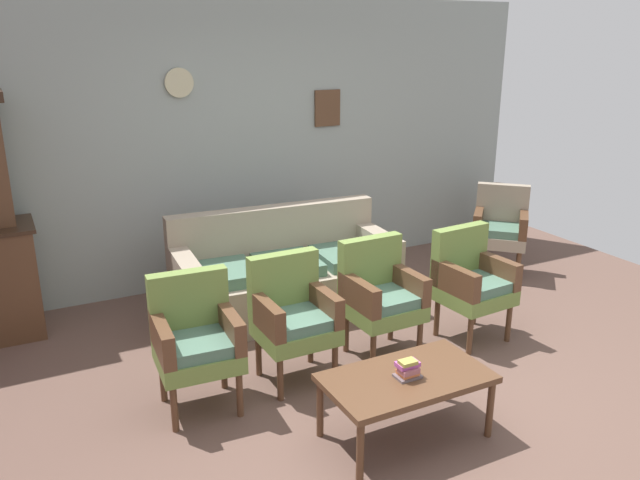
{
  "coord_description": "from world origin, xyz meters",
  "views": [
    {
      "loc": [
        -2.15,
        -3.19,
        2.37
      ],
      "look_at": [
        -0.01,
        0.98,
        0.85
      ],
      "focal_mm": 35.87,
      "sensor_mm": 36.0,
      "label": 1
    }
  ],
  "objects_px": {
    "armchair_near_cabinet": "(380,293)",
    "armchair_near_couch_end": "(471,279)",
    "wingback_chair_by_fireplace": "(500,226)",
    "book_stack_on_table": "(408,369)",
    "armchair_by_doorway": "(196,337)",
    "floral_couch": "(284,277)",
    "armchair_row_middle": "(293,313)",
    "coffee_table": "(406,382)",
    "floor_vase_by_wall": "(495,216)"
  },
  "relations": [
    {
      "from": "armchair_near_cabinet",
      "to": "armchair_near_couch_end",
      "type": "relative_size",
      "value": 1.0
    },
    {
      "from": "wingback_chair_by_fireplace",
      "to": "book_stack_on_table",
      "type": "xyz_separation_m",
      "value": [
        -2.49,
        -1.95,
        -0.02
      ]
    },
    {
      "from": "wingback_chair_by_fireplace",
      "to": "armchair_by_doorway",
      "type": "bearing_deg",
      "value": -163.91
    },
    {
      "from": "armchair_near_couch_end",
      "to": "floral_couch",
      "type": "bearing_deg",
      "value": 134.67
    },
    {
      "from": "armchair_row_middle",
      "to": "wingback_chair_by_fireplace",
      "type": "relative_size",
      "value": 1.0
    },
    {
      "from": "coffee_table",
      "to": "book_stack_on_table",
      "type": "relative_size",
      "value": 6.62
    },
    {
      "from": "wingback_chair_by_fireplace",
      "to": "floor_vase_by_wall",
      "type": "xyz_separation_m",
      "value": [
        0.52,
        0.64,
        -0.13
      ]
    },
    {
      "from": "book_stack_on_table",
      "to": "floor_vase_by_wall",
      "type": "xyz_separation_m",
      "value": [
        3.0,
        2.59,
        -0.1
      ]
    },
    {
      "from": "floor_vase_by_wall",
      "to": "armchair_by_doorway",
      "type": "bearing_deg",
      "value": -157.67
    },
    {
      "from": "floral_couch",
      "to": "armchair_by_doorway",
      "type": "xyz_separation_m",
      "value": [
        -1.13,
        -1.12,
        0.17
      ]
    },
    {
      "from": "armchair_by_doorway",
      "to": "coffee_table",
      "type": "bearing_deg",
      "value": -42.06
    },
    {
      "from": "armchair_near_cabinet",
      "to": "wingback_chair_by_fireplace",
      "type": "relative_size",
      "value": 1.0
    },
    {
      "from": "armchair_near_cabinet",
      "to": "coffee_table",
      "type": "distance_m",
      "value": 1.09
    },
    {
      "from": "armchair_row_middle",
      "to": "armchair_near_cabinet",
      "type": "bearing_deg",
      "value": 2.4
    },
    {
      "from": "floral_couch",
      "to": "armchair_by_doorway",
      "type": "distance_m",
      "value": 1.6
    },
    {
      "from": "coffee_table",
      "to": "floor_vase_by_wall",
      "type": "relative_size",
      "value": 1.35
    },
    {
      "from": "armchair_near_cabinet",
      "to": "book_stack_on_table",
      "type": "height_order",
      "value": "armchair_near_cabinet"
    },
    {
      "from": "armchair_near_cabinet",
      "to": "coffee_table",
      "type": "height_order",
      "value": "armchair_near_cabinet"
    },
    {
      "from": "armchair_row_middle",
      "to": "coffee_table",
      "type": "relative_size",
      "value": 0.9
    },
    {
      "from": "book_stack_on_table",
      "to": "armchair_by_doorway",
      "type": "bearing_deg",
      "value": 136.97
    },
    {
      "from": "armchair_near_cabinet",
      "to": "armchair_near_couch_end",
      "type": "distance_m",
      "value": 0.81
    },
    {
      "from": "armchair_near_cabinet",
      "to": "floral_couch",
      "type": "bearing_deg",
      "value": 107.19
    },
    {
      "from": "floor_vase_by_wall",
      "to": "armchair_near_cabinet",
      "type": "bearing_deg",
      "value": -148.35
    },
    {
      "from": "armchair_by_doorway",
      "to": "floor_vase_by_wall",
      "type": "height_order",
      "value": "armchair_by_doorway"
    },
    {
      "from": "armchair_by_doorway",
      "to": "armchair_row_middle",
      "type": "xyz_separation_m",
      "value": [
        0.71,
        0.04,
        0.0
      ]
    },
    {
      "from": "floral_couch",
      "to": "coffee_table",
      "type": "relative_size",
      "value": 1.96
    },
    {
      "from": "armchair_near_cabinet",
      "to": "book_stack_on_table",
      "type": "xyz_separation_m",
      "value": [
        -0.45,
        -1.01,
        -0.02
      ]
    },
    {
      "from": "armchair_near_cabinet",
      "to": "book_stack_on_table",
      "type": "distance_m",
      "value": 1.11
    },
    {
      "from": "coffee_table",
      "to": "floor_vase_by_wall",
      "type": "xyz_separation_m",
      "value": [
        2.99,
        2.57,
        -0.0
      ]
    },
    {
      "from": "floral_couch",
      "to": "floor_vase_by_wall",
      "type": "bearing_deg",
      "value": 10.31
    },
    {
      "from": "armchair_near_cabinet",
      "to": "floor_vase_by_wall",
      "type": "relative_size",
      "value": 1.21
    },
    {
      "from": "coffee_table",
      "to": "book_stack_on_table",
      "type": "bearing_deg",
      "value": -113.3
    },
    {
      "from": "floral_couch",
      "to": "coffee_table",
      "type": "bearing_deg",
      "value": -93.16
    },
    {
      "from": "armchair_row_middle",
      "to": "armchair_near_couch_end",
      "type": "bearing_deg",
      "value": -2.13
    },
    {
      "from": "armchair_row_middle",
      "to": "book_stack_on_table",
      "type": "xyz_separation_m",
      "value": [
        0.3,
        -0.98,
        -0.02
      ]
    },
    {
      "from": "armchair_by_doorway",
      "to": "armchair_row_middle",
      "type": "height_order",
      "value": "same"
    },
    {
      "from": "armchair_near_couch_end",
      "to": "wingback_chair_by_fireplace",
      "type": "distance_m",
      "value": 1.61
    },
    {
      "from": "wingback_chair_by_fireplace",
      "to": "book_stack_on_table",
      "type": "distance_m",
      "value": 3.16
    },
    {
      "from": "wingback_chair_by_fireplace",
      "to": "coffee_table",
      "type": "relative_size",
      "value": 0.9
    },
    {
      "from": "wingback_chair_by_fireplace",
      "to": "book_stack_on_table",
      "type": "relative_size",
      "value": 5.96
    },
    {
      "from": "coffee_table",
      "to": "floor_vase_by_wall",
      "type": "height_order",
      "value": "floor_vase_by_wall"
    },
    {
      "from": "armchair_near_cabinet",
      "to": "coffee_table",
      "type": "bearing_deg",
      "value": -113.87
    },
    {
      "from": "armchair_row_middle",
      "to": "book_stack_on_table",
      "type": "bearing_deg",
      "value": -73.2
    },
    {
      "from": "coffee_table",
      "to": "book_stack_on_table",
      "type": "distance_m",
      "value": 0.1
    },
    {
      "from": "armchair_row_middle",
      "to": "armchair_near_couch_end",
      "type": "height_order",
      "value": "same"
    },
    {
      "from": "armchair_row_middle",
      "to": "armchair_near_couch_end",
      "type": "xyz_separation_m",
      "value": [
        1.55,
        -0.06,
        0.0
      ]
    },
    {
      "from": "armchair_near_cabinet",
      "to": "book_stack_on_table",
      "type": "relative_size",
      "value": 5.96
    },
    {
      "from": "armchair_near_cabinet",
      "to": "wingback_chair_by_fireplace",
      "type": "height_order",
      "value": "same"
    },
    {
      "from": "armchair_by_doorway",
      "to": "armchair_near_cabinet",
      "type": "xyz_separation_m",
      "value": [
        1.46,
        0.07,
        0.0
      ]
    },
    {
      "from": "armchair_near_couch_end",
      "to": "armchair_by_doorway",
      "type": "bearing_deg",
      "value": 179.58
    }
  ]
}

